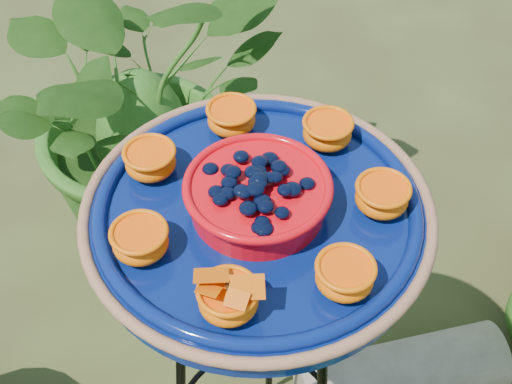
% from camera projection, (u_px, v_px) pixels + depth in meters
% --- Properties ---
extents(tripod_stand, '(0.42, 0.42, 0.97)m').
position_uv_depth(tripod_stand, '(257.00, 360.00, 1.33)').
color(tripod_stand, black).
rests_on(tripod_stand, ground).
extents(feeder_dish, '(0.58, 0.58, 0.12)m').
position_uv_depth(feeder_dish, '(258.00, 210.00, 1.02)').
color(feeder_dish, '#071654').
rests_on(feeder_dish, tripod_stand).
extents(driftwood_log, '(0.54, 0.46, 0.18)m').
position_uv_depth(driftwood_log, '(401.00, 375.00, 1.86)').
color(driftwood_log, tan).
rests_on(driftwood_log, ground).
extents(shrub_back_left, '(1.08, 1.11, 0.95)m').
position_uv_depth(shrub_back_left, '(138.00, 102.00, 2.02)').
color(shrub_back_left, '#254F15').
rests_on(shrub_back_left, ground).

